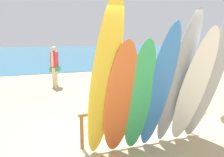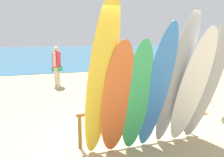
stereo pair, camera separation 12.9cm
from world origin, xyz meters
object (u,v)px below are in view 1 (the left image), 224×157
surfboard_grey_4 (177,82)px  beachgoer_midbeach (118,68)px  surfboard_yellow_0 (104,83)px  beach_chair_blue (162,83)px  beach_chair_striped (195,86)px  surfboard_rack (139,114)px  surfboard_green_2 (139,99)px  surfboard_blue_3 (159,90)px  beachgoer_photographing (54,64)px  surfboard_white_5 (193,90)px  surfboard_orange_1 (120,101)px  beach_chair_red (187,96)px  surfboard_grey_6 (207,83)px

surfboard_grey_4 → beachgoer_midbeach: 4.20m
surfboard_yellow_0 → beach_chair_blue: bearing=41.3°
beach_chair_blue → beach_chair_striped: bearing=-45.7°
surfboard_yellow_0 → beach_chair_striped: surfboard_yellow_0 is taller
beach_chair_blue → beach_chair_striped: (0.76, -0.85, 0.00)m
surfboard_rack → beachgoer_midbeach: beachgoer_midbeach is taller
surfboard_green_2 → surfboard_blue_3: surfboard_blue_3 is taller
beachgoer_photographing → beach_chair_blue: size_ratio=2.07×
surfboard_white_5 → surfboard_grey_4: bearing=169.0°
surfboard_rack → surfboard_yellow_0: bearing=-145.4°
surfboard_orange_1 → beach_chair_striped: (4.04, 2.88, -0.60)m
surfboard_blue_3 → beach_chair_red: surfboard_blue_3 is taller
surfboard_green_2 → beach_chair_blue: bearing=56.1°
surfboard_orange_1 → beach_chair_red: (2.93, 1.92, -0.61)m
surfboard_green_2 → surfboard_blue_3: 0.39m
surfboard_rack → surfboard_grey_4: size_ratio=0.94×
surfboard_grey_6 → beach_chair_striped: 3.84m
surfboard_orange_1 → surfboard_white_5: (1.40, -0.12, 0.11)m
surfboard_grey_4 → surfboard_white_5: size_ratio=1.10×
surfboard_green_2 → beachgoer_photographing: 6.76m
surfboard_grey_6 → beach_chair_striped: surfboard_grey_6 is taller
surfboard_grey_4 → surfboard_grey_6: size_ratio=1.03×
surfboard_green_2 → surfboard_grey_6: 1.41m
beachgoer_photographing → surfboard_yellow_0: bearing=-155.9°
surfboard_orange_1 → surfboard_green_2: 0.35m
surfboard_grey_4 → surfboard_blue_3: bearing=177.6°
surfboard_orange_1 → beachgoer_midbeach: bearing=69.3°
surfboard_orange_1 → surfboard_green_2: bearing=-1.3°
surfboard_blue_3 → surfboard_grey_4: size_ratio=0.92×
beachgoer_midbeach → surfboard_green_2: bearing=12.2°
surfboard_rack → beach_chair_striped: size_ratio=3.05×
surfboard_blue_3 → beach_chair_striped: bearing=38.2°
surfboard_orange_1 → beach_chair_red: surfboard_orange_1 is taller
surfboard_blue_3 → beachgoer_midbeach: size_ratio=1.42×
surfboard_green_2 → surfboard_white_5: 1.06m
beachgoer_midbeach → beach_chair_striped: (2.34, -1.21, -0.57)m
surfboard_green_2 → beach_chair_red: surfboard_green_2 is taller
beach_chair_striped → surfboard_blue_3: bearing=-144.4°
surfboard_yellow_0 → surfboard_grey_4: (1.41, 0.02, -0.10)m
surfboard_orange_1 → surfboard_white_5: size_ratio=0.88×
surfboard_grey_4 → surfboard_yellow_0: bearing=176.5°
surfboard_grey_4 → surfboard_grey_6: (0.64, -0.05, -0.05)m
surfboard_yellow_0 → beachgoer_midbeach: bearing=58.9°
surfboard_rack → surfboard_grey_4: surfboard_grey_4 is taller
surfboard_green_2 → surfboard_orange_1: bearing=-179.0°
surfboard_grey_6 → beach_chair_striped: size_ratio=3.15×
surfboard_rack → surfboard_grey_6: size_ratio=0.97×
surfboard_yellow_0 → surfboard_orange_1: size_ratio=1.34×
surfboard_white_5 → surfboard_orange_1: bearing=178.8°
surfboard_yellow_0 → surfboard_rack: bearing=29.2°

